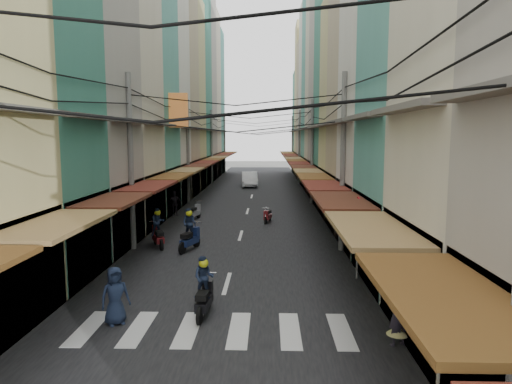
% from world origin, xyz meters
% --- Properties ---
extents(ground, '(160.00, 160.00, 0.00)m').
position_xyz_m(ground, '(0.00, 0.00, 0.00)').
color(ground, slate).
rests_on(ground, ground).
extents(road, '(10.00, 80.00, 0.02)m').
position_xyz_m(road, '(0.00, 20.00, 0.01)').
color(road, black).
rests_on(road, ground).
extents(sidewalk_left, '(3.00, 80.00, 0.06)m').
position_xyz_m(sidewalk_left, '(-6.50, 20.00, 0.03)').
color(sidewalk_left, gray).
rests_on(sidewalk_left, ground).
extents(sidewalk_right, '(3.00, 80.00, 0.06)m').
position_xyz_m(sidewalk_right, '(6.50, 20.00, 0.03)').
color(sidewalk_right, gray).
rests_on(sidewalk_right, ground).
extents(crosswalk, '(7.55, 2.40, 0.01)m').
position_xyz_m(crosswalk, '(-0.00, -6.00, 0.03)').
color(crosswalk, silver).
rests_on(crosswalk, ground).
extents(building_row_left, '(7.80, 67.67, 23.70)m').
position_xyz_m(building_row_left, '(-7.92, 16.56, 9.78)').
color(building_row_left, silver).
rests_on(building_row_left, ground).
extents(building_row_right, '(7.80, 68.98, 22.59)m').
position_xyz_m(building_row_right, '(7.92, 16.45, 9.41)').
color(building_row_right, '#3B826E').
rests_on(building_row_right, ground).
extents(utility_poles, '(10.20, 66.13, 8.20)m').
position_xyz_m(utility_poles, '(0.00, 15.01, 6.59)').
color(utility_poles, gray).
rests_on(utility_poles, ground).
extents(white_car, '(5.51, 2.45, 1.90)m').
position_xyz_m(white_car, '(-0.52, 30.12, 0.00)').
color(white_car, white).
rests_on(white_car, ground).
extents(bicycle, '(1.59, 0.65, 1.08)m').
position_xyz_m(bicycle, '(5.98, 0.03, 0.00)').
color(bicycle, black).
rests_on(bicycle, ground).
extents(moving_scooters, '(5.68, 17.45, 1.98)m').
position_xyz_m(moving_scooters, '(-2.03, 2.55, 0.56)').
color(moving_scooters, black).
rests_on(moving_scooters, ground).
extents(parked_scooters, '(13.28, 13.61, 0.98)m').
position_xyz_m(parked_scooters, '(4.18, -4.17, 0.47)').
color(parked_scooters, black).
rests_on(parked_scooters, ground).
extents(pedestrians, '(12.62, 19.63, 2.18)m').
position_xyz_m(pedestrians, '(-3.92, 2.74, 1.04)').
color(pedestrians, '#241E29').
rests_on(pedestrians, ground).
extents(market_umbrella, '(2.03, 2.03, 2.14)m').
position_xyz_m(market_umbrella, '(7.19, -6.83, 1.88)').
color(market_umbrella, '#B2B2B7').
rests_on(market_umbrella, ground).
extents(traffic_sign, '(0.10, 0.68, 3.12)m').
position_xyz_m(traffic_sign, '(4.78, -1.36, 2.30)').
color(traffic_sign, gray).
rests_on(traffic_sign, ground).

